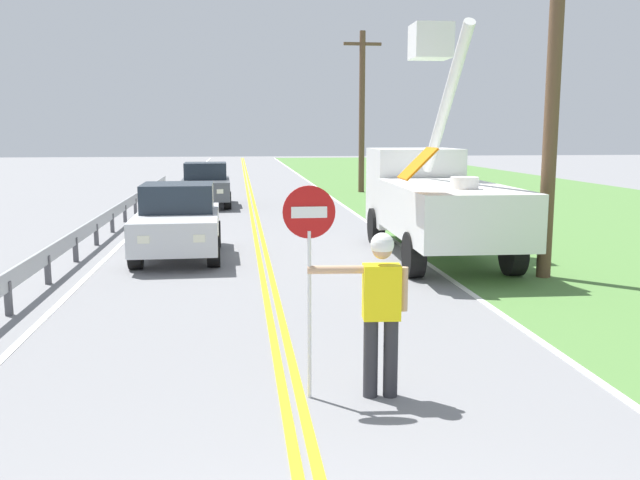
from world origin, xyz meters
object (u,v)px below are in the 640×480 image
utility_pole_near (555,46)px  utility_pole_mid (362,109)px  utility_bucket_truck (432,195)px  oncoming_sedan_nearest (178,222)px  flagger_worker (380,304)px  stop_sign_paddle (309,244)px  oncoming_sedan_second (206,185)px

utility_pole_near → utility_pole_mid: size_ratio=1.14×
utility_bucket_truck → oncoming_sedan_nearest: utility_bucket_truck is taller
flagger_worker → stop_sign_paddle: 1.02m
utility_pole_near → flagger_worker: bearing=-128.5°
stop_sign_paddle → utility_bucket_truck: (3.82, 8.51, -0.30)m
flagger_worker → oncoming_sedan_nearest: (-2.90, 8.90, -0.21)m
utility_pole_near → stop_sign_paddle: bearing=-133.1°
flagger_worker → utility_pole_near: size_ratio=0.21×
oncoming_sedan_second → oncoming_sedan_nearest: bearing=-90.7°
oncoming_sedan_nearest → utility_pole_mid: bearing=66.2°
stop_sign_paddle → oncoming_sedan_second: bearing=95.7°
flagger_worker → utility_pole_mid: 26.13m
oncoming_sedan_second → utility_pole_near: bearing=-62.9°
oncoming_sedan_nearest → utility_pole_near: (7.47, -3.15, 3.67)m
utility_bucket_truck → oncoming_sedan_nearest: bearing=176.7°
stop_sign_paddle → utility_pole_mid: 26.15m
oncoming_sedan_nearest → oncoming_sedan_second: size_ratio=1.00×
flagger_worker → oncoming_sedan_nearest: bearing=108.0°
oncoming_sedan_nearest → utility_pole_mid: utility_pole_mid is taller
utility_pole_mid → oncoming_sedan_nearest: bearing=-113.8°
oncoming_sedan_nearest → oncoming_sedan_second: 11.16m
utility_pole_mid → utility_bucket_truck: bearing=-94.7°
oncoming_sedan_nearest → oncoming_sedan_second: same height
oncoming_sedan_nearest → stop_sign_paddle: bearing=-76.4°
oncoming_sedan_nearest → flagger_worker: bearing=-72.0°
oncoming_sedan_second → flagger_worker: bearing=-82.2°
flagger_worker → utility_pole_near: (4.57, 5.75, 3.46)m
utility_pole_mid → utility_pole_near: bearing=-89.7°
oncoming_sedan_second → utility_pole_near: (7.33, -14.31, 3.67)m
stop_sign_paddle → oncoming_sedan_second: 20.12m
flagger_worker → utility_pole_mid: utility_pole_mid is taller
oncoming_sedan_second → utility_pole_mid: 9.62m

